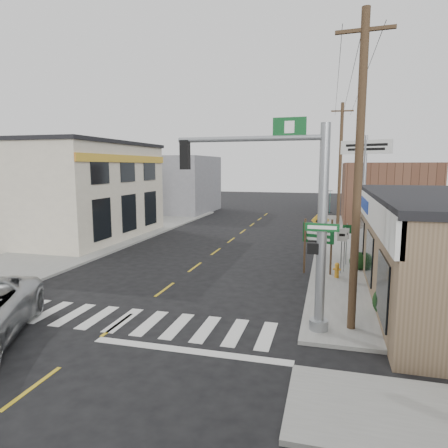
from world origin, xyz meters
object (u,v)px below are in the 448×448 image
(traffic_signal_pole, at_px, (297,206))
(bare_tree, at_px, (400,212))
(guide_sign, at_px, (318,239))
(fire_hydrant, at_px, (337,269))
(utility_pole_near, at_px, (358,172))
(utility_pole_far, at_px, (340,165))
(lamp_post, at_px, (322,209))
(dance_center_sign, at_px, (365,163))

(traffic_signal_pole, distance_m, bare_tree, 5.73)
(guide_sign, bearing_deg, fire_hydrant, -8.32)
(bare_tree, bearing_deg, traffic_signal_pole, -130.14)
(traffic_signal_pole, distance_m, guide_sign, 7.16)
(utility_pole_near, xyz_separation_m, utility_pole_far, (-0.08, 21.95, 0.30))
(utility_pole_near, distance_m, utility_pole_far, 21.95)
(guide_sign, relative_size, lamp_post, 0.56)
(dance_center_sign, bearing_deg, bare_tree, -64.10)
(traffic_signal_pole, distance_m, utility_pole_near, 2.11)
(traffic_signal_pole, distance_m, dance_center_sign, 16.07)
(utility_pole_near, bearing_deg, utility_pole_far, 94.81)
(guide_sign, distance_m, bare_tree, 4.30)
(guide_sign, height_order, bare_tree, bare_tree)
(fire_hydrant, xyz_separation_m, dance_center_sign, (1.73, 9.33, 4.98))
(guide_sign, xyz_separation_m, dance_center_sign, (2.64, 8.90, 3.63))
(fire_hydrant, distance_m, dance_center_sign, 10.72)
(traffic_signal_pole, relative_size, utility_pole_far, 0.64)
(guide_sign, distance_m, dance_center_sign, 9.97)
(guide_sign, bearing_deg, dance_center_sign, 90.58)
(dance_center_sign, bearing_deg, lamp_post, -94.24)
(traffic_signal_pole, xyz_separation_m, lamp_post, (0.58, 10.73, -1.18))
(fire_hydrant, bearing_deg, bare_tree, -41.72)
(dance_center_sign, xyz_separation_m, utility_pole_near, (-1.37, -15.30, -0.39))
(fire_hydrant, xyz_separation_m, lamp_post, (-0.85, 4.38, 2.37))
(traffic_signal_pole, xyz_separation_m, utility_pole_near, (1.79, 0.39, 1.03))
(lamp_post, bearing_deg, traffic_signal_pole, -80.52)
(utility_pole_near, bearing_deg, guide_sign, 105.90)
(lamp_post, relative_size, bare_tree, 1.11)
(bare_tree, bearing_deg, dance_center_sign, 92.59)
(traffic_signal_pole, bearing_deg, guide_sign, 88.14)
(lamp_post, distance_m, utility_pole_near, 10.65)
(lamp_post, bearing_deg, bare_tree, -51.55)
(fire_hydrant, height_order, utility_pole_near, utility_pole_near)
(traffic_signal_pole, relative_size, lamp_post, 1.40)
(lamp_post, bearing_deg, guide_sign, -78.32)
(guide_sign, bearing_deg, traffic_signal_pole, -77.20)
(dance_center_sign, xyz_separation_m, bare_tree, (0.51, -11.33, -2.01))
(traffic_signal_pole, height_order, utility_pole_far, utility_pole_far)
(lamp_post, relative_size, dance_center_sign, 0.66)
(utility_pole_near, bearing_deg, dance_center_sign, 89.50)
(traffic_signal_pole, height_order, guide_sign, traffic_signal_pole)
(traffic_signal_pole, height_order, bare_tree, traffic_signal_pole)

